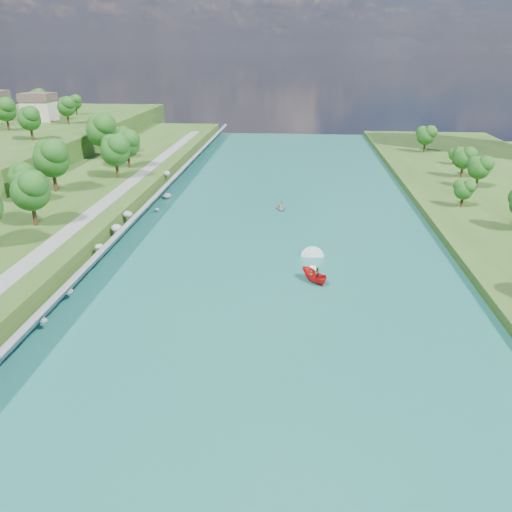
{
  "coord_description": "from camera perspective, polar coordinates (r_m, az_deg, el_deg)",
  "views": [
    {
      "loc": [
        2.97,
        -53.28,
        30.04
      ],
      "look_at": [
        -2.53,
        12.6,
        2.5
      ],
      "focal_mm": 35.0,
      "sensor_mm": 36.0,
      "label": 1
    }
  ],
  "objects": [
    {
      "name": "motorboat",
      "position": [
        70.51,
        6.61,
        -1.96
      ],
      "size": [
        4.29,
        19.16,
        2.1
      ],
      "rotation": [
        0.0,
        0.0,
        3.82
      ],
      "color": "red",
      "rests_on": "river_water"
    },
    {
      "name": "riverside_path",
      "position": [
        85.61,
        -20.01,
        3.19
      ],
      "size": [
        3.0,
        200.0,
        0.1
      ],
      "primitive_type": "cube",
      "color": "gray",
      "rests_on": "berm_west"
    },
    {
      "name": "trees_ridge",
      "position": [
        165.04,
        -23.58,
        15.25
      ],
      "size": [
        24.69,
        56.37,
        10.79
      ],
      "color": "#154A13",
      "rests_on": "ridge_west"
    },
    {
      "name": "riprap_bank",
      "position": [
        83.17,
        -15.84,
        1.89
      ],
      "size": [
        4.02,
        236.0,
        4.31
      ],
      "color": "slate",
      "rests_on": "ground"
    },
    {
      "name": "raft",
      "position": [
        100.85,
        2.87,
        5.55
      ],
      "size": [
        2.67,
        3.53,
        1.65
      ],
      "rotation": [
        0.0,
        0.0,
        0.09
      ],
      "color": "gray",
      "rests_on": "river_water"
    },
    {
      "name": "river_water",
      "position": [
        79.23,
        2.27,
        0.36
      ],
      "size": [
        55.0,
        240.0,
        0.1
      ],
      "primitive_type": "cube",
      "color": "#1A6355",
      "rests_on": "ground"
    },
    {
      "name": "ground",
      "position": [
        61.23,
        1.39,
        -6.77
      ],
      "size": [
        260.0,
        260.0,
        0.0
      ],
      "primitive_type": "plane",
      "color": "#2D5119",
      "rests_on": "ground"
    },
    {
      "name": "ridge_houses",
      "position": [
        179.36,
        -26.96,
        14.94
      ],
      "size": [
        29.5,
        29.5,
        8.4
      ],
      "color": "beige",
      "rests_on": "ridge_west"
    },
    {
      "name": "ridge_west",
      "position": [
        173.04,
        -25.49,
        12.0
      ],
      "size": [
        60.0,
        120.0,
        9.0
      ],
      "primitive_type": "cube",
      "color": "#2D5119",
      "rests_on": "ground"
    }
  ]
}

